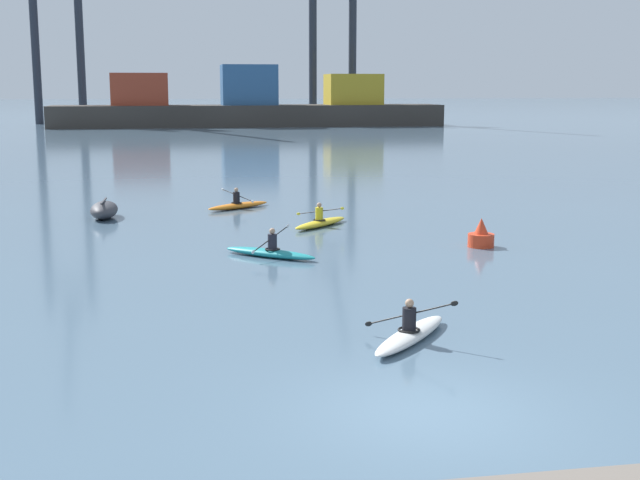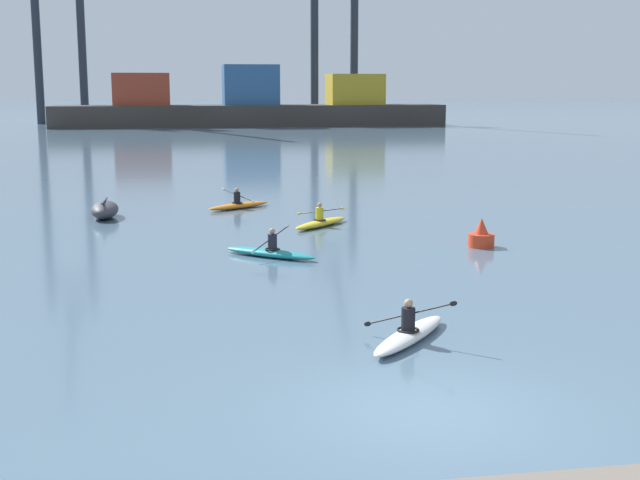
% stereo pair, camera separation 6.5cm
% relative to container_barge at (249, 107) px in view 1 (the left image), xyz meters
% --- Properties ---
extents(ground_plane, '(800.00, 800.00, 0.00)m').
position_rel_container_barge_xyz_m(ground_plane, '(-7.05, -107.18, -2.72)').
color(ground_plane, slate).
extents(container_barge, '(54.15, 8.61, 8.48)m').
position_rel_container_barge_xyz_m(container_barge, '(0.00, 0.00, 0.00)').
color(container_barge, '#38332D').
rests_on(container_barge, ground).
extents(gantry_crane_west_mid, '(7.36, 16.29, 33.36)m').
position_rel_container_barge_xyz_m(gantry_crane_west_mid, '(13.85, 9.64, 13.18)').
color(gantry_crane_west_mid, '#232833').
rests_on(gantry_crane_west_mid, ground).
extents(capsized_dinghy, '(1.20, 2.64, 0.76)m').
position_rel_container_barge_xyz_m(capsized_dinghy, '(-13.95, -84.04, -2.37)').
color(capsized_dinghy, '#38383D').
rests_on(capsized_dinghy, ground).
extents(channel_buoy, '(0.90, 0.90, 1.00)m').
position_rel_container_barge_xyz_m(channel_buoy, '(-0.74, -92.97, -2.36)').
color(channel_buoy, red).
rests_on(channel_buoy, ground).
extents(kayak_white, '(2.61, 3.02, 1.05)m').
position_rel_container_barge_xyz_m(kayak_white, '(-6.18, -103.21, -2.54)').
color(kayak_white, silver).
rests_on(kayak_white, ground).
extents(kayak_yellow, '(2.78, 2.88, 0.95)m').
position_rel_container_barge_xyz_m(kayak_yellow, '(-5.40, -87.72, -2.54)').
color(kayak_yellow, yellow).
rests_on(kayak_yellow, ground).
extents(kayak_teal, '(2.99, 2.65, 0.95)m').
position_rel_container_barge_xyz_m(kayak_teal, '(-8.08, -93.51, -2.54)').
color(kayak_teal, teal).
rests_on(kayak_teal, ground).
extents(kayak_orange, '(3.12, 2.45, 0.95)m').
position_rel_container_barge_xyz_m(kayak_orange, '(-8.20, -82.14, -2.54)').
color(kayak_orange, orange).
rests_on(kayak_orange, ground).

